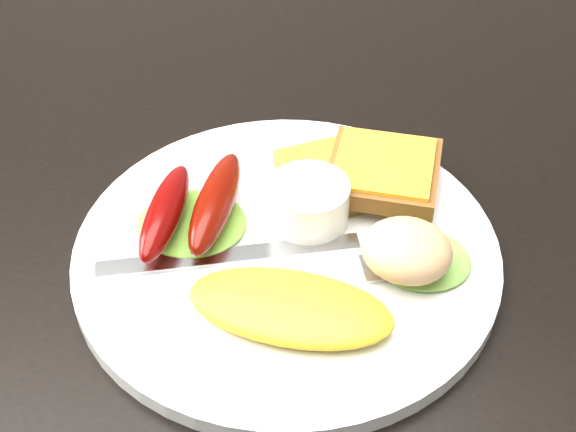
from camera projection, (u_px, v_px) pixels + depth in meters
The scene contains 12 objects.
dining_table at pixel (255, 139), 0.70m from camera, with size 1.20×0.80×0.04m, color black.
plate at pixel (287, 253), 0.56m from camera, with size 0.30×0.30×0.01m, color white.
lettuce_left at pixel (192, 223), 0.57m from camera, with size 0.08×0.07×0.01m, color #5E902C.
lettuce_right at pixel (421, 259), 0.55m from camera, with size 0.07×0.06×0.01m, color olive.
omelette at pixel (290, 307), 0.51m from camera, with size 0.13×0.06×0.02m, color yellow.
sausage_a at pixel (165, 212), 0.56m from camera, with size 0.02×0.10×0.02m, color #620803.
sausage_b at pixel (216, 202), 0.56m from camera, with size 0.03×0.11×0.03m, color #620C04.
ramekin at pixel (309, 204), 0.57m from camera, with size 0.06×0.06×0.03m, color white.
toast_a at pixel (339, 176), 0.61m from camera, with size 0.08×0.08×0.01m, color olive.
toast_b at pixel (383, 172), 0.59m from camera, with size 0.08×0.08×0.01m, color brown.
potato_salad at pixel (407, 250), 0.52m from camera, with size 0.06×0.06×0.03m, color beige.
fork at pixel (229, 257), 0.55m from camera, with size 0.18×0.01×0.00m, color #ADAFB7.
Camera 1 is at (0.09, -0.56, 1.16)m, focal length 50.00 mm.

